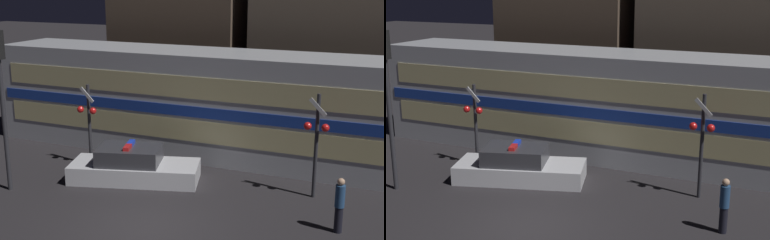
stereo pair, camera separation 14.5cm
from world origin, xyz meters
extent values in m
plane|color=#262326|center=(0.00, 0.00, 0.00)|extent=(120.00, 120.00, 0.00)
cube|color=#B7BABF|center=(0.56, 6.89, 2.04)|extent=(20.84, 3.09, 4.07)
cube|color=#193899|center=(0.56, 5.33, 2.04)|extent=(20.42, 0.03, 0.41)
cube|color=beige|center=(0.56, 5.33, 1.30)|extent=(19.80, 0.02, 0.81)
cube|color=beige|center=(0.56, 5.33, 2.93)|extent=(19.80, 0.02, 0.81)
cube|color=silver|center=(-2.05, 3.01, 0.31)|extent=(4.71, 2.91, 0.63)
cube|color=#333338|center=(-2.22, 2.96, 0.91)|extent=(2.46, 2.05, 0.57)
cube|color=red|center=(-2.14, 2.71, 1.26)|extent=(0.34, 0.55, 0.12)
cube|color=blue|center=(-2.29, 3.20, 1.26)|extent=(0.34, 0.55, 0.12)
cylinder|color=black|center=(5.03, 1.79, 0.37)|extent=(0.23, 0.23, 0.75)
cylinder|color=navy|center=(5.03, 1.79, 1.06)|extent=(0.27, 0.27, 0.62)
sphere|color=tan|center=(5.03, 1.79, 1.47)|extent=(0.20, 0.20, 0.20)
cylinder|color=#2D2D33|center=(3.91, 4.01, 1.69)|extent=(0.12, 0.12, 3.37)
sphere|color=red|center=(3.64, 3.87, 2.36)|extent=(0.25, 0.25, 0.25)
sphere|color=red|center=(4.18, 3.87, 2.36)|extent=(0.25, 0.25, 0.25)
cube|color=white|center=(3.91, 3.93, 2.97)|extent=(0.58, 0.03, 0.58)
cylinder|color=#2D2D33|center=(-4.33, 3.71, 1.54)|extent=(0.12, 0.12, 3.07)
sphere|color=red|center=(-4.60, 3.58, 2.15)|extent=(0.25, 0.25, 0.25)
sphere|color=red|center=(-4.06, 3.58, 2.15)|extent=(0.25, 0.25, 0.25)
cube|color=white|center=(-4.33, 3.63, 2.70)|extent=(0.58, 0.03, 0.58)
cylinder|color=#2D2D33|center=(-5.41, 0.58, 2.17)|extent=(0.15, 0.15, 4.34)
cube|color=brown|center=(-4.72, 13.42, 3.96)|extent=(6.58, 5.28, 7.91)
cube|color=brown|center=(4.24, 14.08, 4.76)|extent=(9.82, 6.41, 9.52)
camera|label=1|loc=(6.80, -12.14, 6.71)|focal=50.00mm
camera|label=2|loc=(6.93, -12.08, 6.71)|focal=50.00mm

